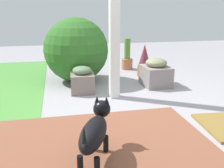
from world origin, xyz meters
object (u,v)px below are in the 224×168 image
at_px(porch_pillar, 114,17).
at_px(terracotta_pot_spiky, 144,61).
at_px(stone_planter_mid, 82,80).
at_px(round_shrub, 76,50).
at_px(dog, 95,130).
at_px(stone_planter_nearest, 156,73).
at_px(terracotta_pot_tall, 127,58).

distance_m(porch_pillar, terracotta_pot_spiky, 1.55).
relative_size(stone_planter_mid, round_shrub, 0.39).
relative_size(terracotta_pot_spiky, dog, 0.88).
xyz_separation_m(stone_planter_nearest, stone_planter_mid, (-0.08, 1.19, -0.03)).
bearing_deg(round_shrub, terracotta_pot_spiky, -86.42).
height_order(stone_planter_mid, terracotta_pot_tall, terracotta_pot_tall).
relative_size(round_shrub, dog, 1.61).
distance_m(stone_planter_nearest, stone_planter_mid, 1.19).
bearing_deg(terracotta_pot_tall, terracotta_pot_spiky, -165.57).
height_order(stone_planter_mid, dog, dog).
xyz_separation_m(porch_pillar, stone_planter_nearest, (0.41, -0.78, -0.89)).
relative_size(porch_pillar, dog, 3.29).
bearing_deg(terracotta_pot_spiky, terracotta_pot_tall, 14.43).
xyz_separation_m(terracotta_pot_spiky, dog, (-2.58, 1.30, -0.01)).
height_order(porch_pillar, terracotta_pot_spiky, porch_pillar).
distance_m(stone_planter_mid, terracotta_pot_tall, 1.70).
distance_m(round_shrub, dog, 2.52).
bearing_deg(dog, round_shrub, -1.38).
distance_m(terracotta_pot_tall, dog, 3.39).
xyz_separation_m(stone_planter_mid, dog, (-1.86, 0.09, 0.09)).
height_order(porch_pillar, dog, porch_pillar).
bearing_deg(dog, stone_planter_nearest, -33.32).
bearing_deg(terracotta_pot_spiky, stone_planter_mid, 120.61).
height_order(stone_planter_mid, terracotta_pot_spiky, terracotta_pot_spiky).
bearing_deg(round_shrub, terracotta_pot_tall, -57.43).
bearing_deg(stone_planter_mid, stone_planter_nearest, -86.06).
xyz_separation_m(porch_pillar, terracotta_pot_tall, (1.66, -0.64, -0.88)).
relative_size(stone_planter_nearest, round_shrub, 0.45).
bearing_deg(porch_pillar, stone_planter_mid, 51.05).
distance_m(stone_planter_nearest, terracotta_pot_tall, 1.25).
bearing_deg(stone_planter_nearest, round_shrub, 65.45).
xyz_separation_m(stone_planter_nearest, round_shrub, (0.56, 1.22, 0.33)).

